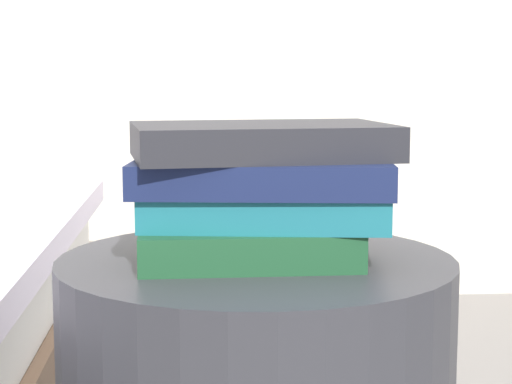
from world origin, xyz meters
name	(u,v)px	position (x,y,z in m)	size (l,w,h in m)	color
book_forest	(247,242)	(-0.01, -0.01, 0.59)	(0.25, 0.18, 0.04)	#1E512D
book_teal	(266,207)	(0.01, 0.00, 0.63)	(0.28, 0.18, 0.04)	#1E727F
book_navy	(262,174)	(0.01, 0.01, 0.67)	(0.29, 0.20, 0.04)	#19234C
book_charcoal	(261,141)	(0.01, 0.01, 0.71)	(0.30, 0.19, 0.04)	#28282D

